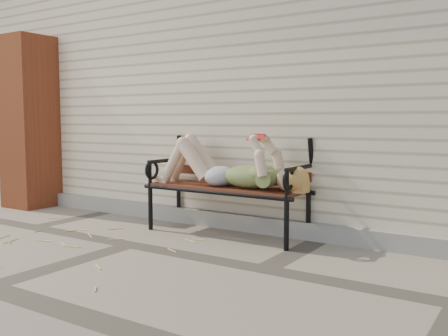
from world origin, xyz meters
The scene contains 7 objects.
ground centered at (0.00, 0.00, 0.00)m, with size 80.00×80.00×0.00m, color gray.
house_wall centered at (0.00, 3.00, 1.50)m, with size 8.00×4.00×3.00m, color beige.
foundation_strip centered at (0.00, 0.97, 0.07)m, with size 8.00×0.10×0.15m, color gray.
brick_pillar centered at (-2.30, 0.75, 1.00)m, with size 0.50×0.50×2.00m, color #AE4D27.
garden_bench centered at (0.46, 0.85, 0.58)m, with size 1.59×0.63×1.03m.
reading_woman centered at (0.47, 0.72, 0.61)m, with size 1.50×0.34×0.47m.
straw_scatter centered at (-0.97, -0.20, 0.01)m, with size 2.93×1.63×0.01m.
Camera 1 is at (2.83, -2.96, 1.02)m, focal length 40.00 mm.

